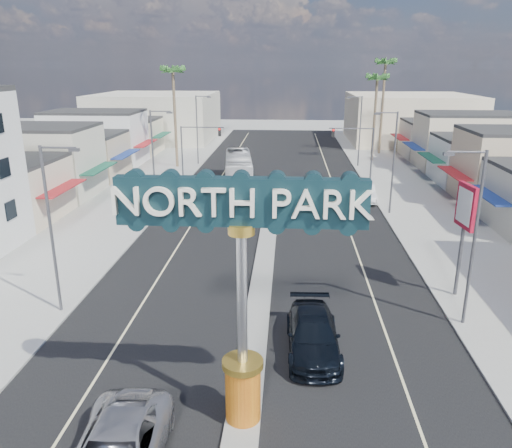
# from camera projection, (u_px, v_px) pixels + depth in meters

# --- Properties ---
(ground) EXTENTS (160.00, 160.00, 0.00)m
(ground) POSITION_uv_depth(u_px,v_px,m) (271.00, 212.00, 45.31)
(ground) COLOR gray
(ground) RESTS_ON ground
(road) EXTENTS (20.00, 120.00, 0.01)m
(road) POSITION_uv_depth(u_px,v_px,m) (271.00, 212.00, 45.31)
(road) COLOR black
(road) RESTS_ON ground
(median_island) EXTENTS (1.30, 30.00, 0.16)m
(median_island) POSITION_uv_depth(u_px,v_px,m) (261.00, 285.00, 30.07)
(median_island) COLOR gray
(median_island) RESTS_ON ground
(sidewalk_left) EXTENTS (8.00, 120.00, 0.12)m
(sidewalk_left) POSITION_uv_depth(u_px,v_px,m) (120.00, 208.00, 46.17)
(sidewalk_left) COLOR gray
(sidewalk_left) RESTS_ON ground
(sidewalk_right) EXTENTS (8.00, 120.00, 0.12)m
(sidewalk_right) POSITION_uv_depth(u_px,v_px,m) (428.00, 214.00, 44.41)
(sidewalk_right) COLOR gray
(sidewalk_right) RESTS_ON ground
(storefront_row_left) EXTENTS (12.00, 42.00, 6.00)m
(storefront_row_left) POSITION_uv_depth(u_px,v_px,m) (70.00, 152.00, 58.26)
(storefront_row_left) COLOR beige
(storefront_row_left) RESTS_ON ground
(storefront_row_right) EXTENTS (12.00, 42.00, 6.00)m
(storefront_row_right) POSITION_uv_depth(u_px,v_px,m) (492.00, 157.00, 55.24)
(storefront_row_right) COLOR #B7B29E
(storefront_row_right) RESTS_ON ground
(backdrop_far_left) EXTENTS (20.00, 20.00, 8.00)m
(backdrop_far_left) POSITION_uv_depth(u_px,v_px,m) (157.00, 117.00, 88.25)
(backdrop_far_left) COLOR #B7B29E
(backdrop_far_left) RESTS_ON ground
(backdrop_far_right) EXTENTS (20.00, 20.00, 8.00)m
(backdrop_far_right) POSITION_uv_depth(u_px,v_px,m) (409.00, 118.00, 85.48)
(backdrop_far_right) COLOR beige
(backdrop_far_right) RESTS_ON ground
(gateway_sign) EXTENTS (8.20, 1.50, 9.15)m
(gateway_sign) POSITION_uv_depth(u_px,v_px,m) (242.00, 276.00, 16.87)
(gateway_sign) COLOR #AF3D0D
(gateway_sign) RESTS_ON median_island
(traffic_signal_left) EXTENTS (5.09, 0.45, 6.00)m
(traffic_signal_left) POSITION_uv_depth(u_px,v_px,m) (197.00, 141.00, 57.89)
(traffic_signal_left) COLOR #47474C
(traffic_signal_left) RESTS_ON ground
(traffic_signal_right) EXTENTS (5.09, 0.45, 6.00)m
(traffic_signal_right) POSITION_uv_depth(u_px,v_px,m) (357.00, 143.00, 56.73)
(traffic_signal_right) COLOR #47474C
(traffic_signal_right) RESTS_ON ground
(streetlight_l_near) EXTENTS (2.03, 0.22, 9.00)m
(streetlight_l_near) POSITION_uv_depth(u_px,v_px,m) (53.00, 223.00, 25.41)
(streetlight_l_near) COLOR #47474C
(streetlight_l_near) RESTS_ON ground
(streetlight_l_mid) EXTENTS (2.03, 0.22, 9.00)m
(streetlight_l_mid) POSITION_uv_depth(u_px,v_px,m) (155.00, 155.00, 44.42)
(streetlight_l_mid) COLOR #47474C
(streetlight_l_mid) RESTS_ON ground
(streetlight_l_far) EXTENTS (2.03, 0.22, 9.00)m
(streetlight_l_far) POSITION_uv_depth(u_px,v_px,m) (198.00, 126.00, 65.34)
(streetlight_l_far) COLOR #47474C
(streetlight_l_far) RESTS_ON ground
(streetlight_r_near) EXTENTS (2.03, 0.22, 9.00)m
(streetlight_r_near) POSITION_uv_depth(u_px,v_px,m) (472.00, 231.00, 24.10)
(streetlight_r_near) COLOR #47474C
(streetlight_r_near) RESTS_ON ground
(streetlight_r_mid) EXTENTS (2.03, 0.22, 9.00)m
(streetlight_r_mid) POSITION_uv_depth(u_px,v_px,m) (392.00, 158.00, 43.11)
(streetlight_r_mid) COLOR #47474C
(streetlight_r_mid) RESTS_ON ground
(streetlight_r_far) EXTENTS (2.03, 0.22, 9.00)m
(streetlight_r_far) POSITION_uv_depth(u_px,v_px,m) (359.00, 128.00, 64.02)
(streetlight_r_far) COLOR #47474C
(streetlight_r_far) RESTS_ON ground
(palm_left_far) EXTENTS (2.60, 2.60, 13.10)m
(palm_left_far) POSITION_uv_depth(u_px,v_px,m) (173.00, 76.00, 61.64)
(palm_left_far) COLOR brown
(palm_left_far) RESTS_ON ground
(palm_right_mid) EXTENTS (2.60, 2.60, 12.10)m
(palm_right_mid) POSITION_uv_depth(u_px,v_px,m) (377.00, 82.00, 65.98)
(palm_right_mid) COLOR brown
(palm_right_mid) RESTS_ON ground
(palm_right_far) EXTENTS (2.60, 2.60, 14.10)m
(palm_right_far) POSITION_uv_depth(u_px,v_px,m) (385.00, 68.00, 71.02)
(palm_right_far) COLOR brown
(palm_right_far) RESTS_ON ground
(suv_right) EXTENTS (2.52, 5.87, 1.69)m
(suv_right) POSITION_uv_depth(u_px,v_px,m) (313.00, 335.00, 23.03)
(suv_right) COLOR black
(suv_right) RESTS_ON ground
(car_parked_left) EXTENTS (2.24, 4.40, 1.43)m
(car_parked_left) POSITION_uv_depth(u_px,v_px,m) (203.00, 212.00, 42.58)
(car_parked_left) COLOR slate
(car_parked_left) RESTS_ON ground
(car_parked_right) EXTENTS (1.83, 5.09, 1.67)m
(car_parked_right) POSITION_uv_depth(u_px,v_px,m) (365.00, 192.00, 48.81)
(car_parked_right) COLOR silver
(car_parked_right) RESTS_ON ground
(city_bus) EXTENTS (4.16, 12.25, 3.34)m
(city_bus) POSITION_uv_depth(u_px,v_px,m) (239.00, 168.00, 55.93)
(city_bus) COLOR silver
(city_bus) RESTS_ON ground
(bank_pylon_sign) EXTENTS (0.49, 2.04, 6.48)m
(bank_pylon_sign) POSITION_uv_depth(u_px,v_px,m) (466.00, 213.00, 27.27)
(bank_pylon_sign) COLOR #47474C
(bank_pylon_sign) RESTS_ON sidewalk_right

